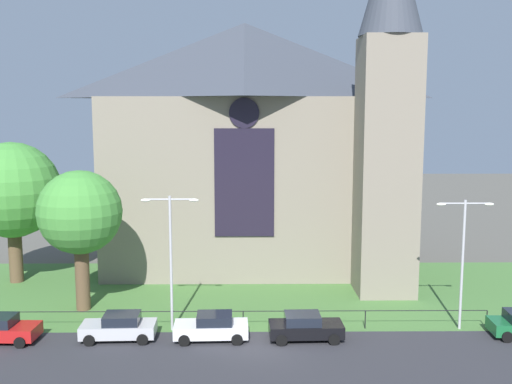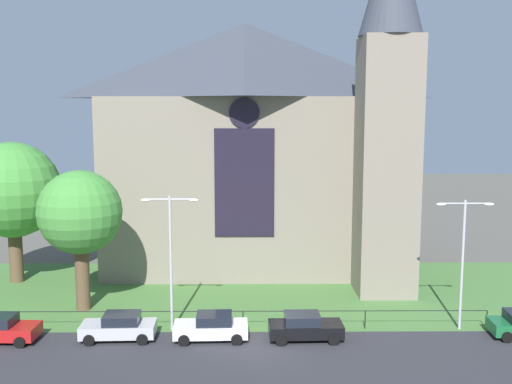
{
  "view_description": "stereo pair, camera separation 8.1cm",
  "coord_description": "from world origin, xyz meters",
  "px_view_note": "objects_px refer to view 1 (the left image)",
  "views": [
    {
      "loc": [
        -0.94,
        -31.76,
        13.01
      ],
      "look_at": [
        -0.55,
        8.0,
        7.53
      ],
      "focal_mm": 41.83,
      "sensor_mm": 36.0,
      "label": 1
    },
    {
      "loc": [
        -0.86,
        -31.76,
        13.01
      ],
      "look_at": [
        -0.55,
        8.0,
        7.53
      ],
      "focal_mm": 41.83,
      "sensor_mm": 36.0,
      "label": 2
    }
  ],
  "objects_px": {
    "parked_car_silver": "(119,327)",
    "parked_car_white": "(212,327)",
    "parked_car_red": "(0,329)",
    "streetlamp_near": "(171,245)",
    "church_building": "(254,144)",
    "parked_car_black": "(305,327)",
    "tree_left_near": "(80,214)",
    "tree_left_far": "(12,191)",
    "streetlamp_far": "(463,247)"
  },
  "relations": [
    {
      "from": "parked_car_silver",
      "to": "parked_car_white",
      "type": "relative_size",
      "value": 1.0
    },
    {
      "from": "parked_car_red",
      "to": "streetlamp_near",
      "type": "bearing_deg",
      "value": 12.47
    },
    {
      "from": "church_building",
      "to": "parked_car_black",
      "type": "height_order",
      "value": "church_building"
    },
    {
      "from": "tree_left_near",
      "to": "parked_car_silver",
      "type": "distance_m",
      "value": 8.47
    },
    {
      "from": "tree_left_far",
      "to": "parked_car_white",
      "type": "bearing_deg",
      "value": -36.91
    },
    {
      "from": "church_building",
      "to": "parked_car_silver",
      "type": "height_order",
      "value": "church_building"
    },
    {
      "from": "tree_left_near",
      "to": "parked_car_red",
      "type": "relative_size",
      "value": 2.16
    },
    {
      "from": "tree_left_near",
      "to": "parked_car_black",
      "type": "xyz_separation_m",
      "value": [
        14.12,
        -5.34,
        -5.65
      ]
    },
    {
      "from": "parked_car_red",
      "to": "parked_car_black",
      "type": "height_order",
      "value": "same"
    },
    {
      "from": "church_building",
      "to": "tree_left_far",
      "type": "height_order",
      "value": "church_building"
    },
    {
      "from": "parked_car_white",
      "to": "tree_left_near",
      "type": "bearing_deg",
      "value": -33.03
    },
    {
      "from": "church_building",
      "to": "streetlamp_far",
      "type": "bearing_deg",
      "value": -50.39
    },
    {
      "from": "tree_left_far",
      "to": "streetlamp_far",
      "type": "relative_size",
      "value": 1.37
    },
    {
      "from": "streetlamp_near",
      "to": "parked_car_red",
      "type": "bearing_deg",
      "value": -169.63
    },
    {
      "from": "parked_car_red",
      "to": "parked_car_white",
      "type": "height_order",
      "value": "same"
    },
    {
      "from": "tree_left_near",
      "to": "streetlamp_far",
      "type": "bearing_deg",
      "value": -9.12
    },
    {
      "from": "streetlamp_near",
      "to": "streetlamp_far",
      "type": "relative_size",
      "value": 1.03
    },
    {
      "from": "tree_left_near",
      "to": "parked_car_black",
      "type": "bearing_deg",
      "value": -20.74
    },
    {
      "from": "streetlamp_far",
      "to": "parked_car_black",
      "type": "distance_m",
      "value": 10.46
    },
    {
      "from": "parked_car_red",
      "to": "parked_car_silver",
      "type": "relative_size",
      "value": 1.0
    },
    {
      "from": "tree_left_far",
      "to": "parked_car_red",
      "type": "bearing_deg",
      "value": -72.94
    },
    {
      "from": "streetlamp_near",
      "to": "parked_car_silver",
      "type": "height_order",
      "value": "streetlamp_near"
    },
    {
      "from": "tree_left_near",
      "to": "parked_car_silver",
      "type": "relative_size",
      "value": 2.16
    },
    {
      "from": "tree_left_far",
      "to": "parked_car_red",
      "type": "height_order",
      "value": "tree_left_far"
    },
    {
      "from": "tree_left_far",
      "to": "parked_car_black",
      "type": "relative_size",
      "value": 2.51
    },
    {
      "from": "tree_left_near",
      "to": "tree_left_far",
      "type": "distance_m",
      "value": 9.44
    },
    {
      "from": "tree_left_far",
      "to": "parked_car_white",
      "type": "relative_size",
      "value": 2.51
    },
    {
      "from": "church_building",
      "to": "parked_car_red",
      "type": "xyz_separation_m",
      "value": [
        -14.52,
        -16.48,
        -9.53
      ]
    },
    {
      "from": "tree_left_far",
      "to": "parked_car_white",
      "type": "height_order",
      "value": "tree_left_far"
    },
    {
      "from": "tree_left_near",
      "to": "streetlamp_near",
      "type": "relative_size",
      "value": 1.14
    },
    {
      "from": "streetlamp_near",
      "to": "parked_car_black",
      "type": "bearing_deg",
      "value": -11.38
    },
    {
      "from": "parked_car_red",
      "to": "church_building",
      "type": "bearing_deg",
      "value": 50.71
    },
    {
      "from": "parked_car_white",
      "to": "parked_car_silver",
      "type": "bearing_deg",
      "value": -2.56
    },
    {
      "from": "parked_car_red",
      "to": "streetlamp_far",
      "type": "bearing_deg",
      "value": 5.83
    },
    {
      "from": "tree_left_near",
      "to": "parked_car_black",
      "type": "height_order",
      "value": "tree_left_near"
    },
    {
      "from": "tree_left_near",
      "to": "tree_left_far",
      "type": "xyz_separation_m",
      "value": [
        -6.87,
        6.45,
        0.63
      ]
    },
    {
      "from": "church_building",
      "to": "parked_car_black",
      "type": "distance_m",
      "value": 19.09
    },
    {
      "from": "church_building",
      "to": "streetlamp_far",
      "type": "height_order",
      "value": "church_building"
    },
    {
      "from": "streetlamp_near",
      "to": "streetlamp_far",
      "type": "bearing_deg",
      "value": 0.0
    },
    {
      "from": "tree_left_far",
      "to": "parked_car_black",
      "type": "height_order",
      "value": "tree_left_far"
    },
    {
      "from": "streetlamp_near",
      "to": "church_building",
      "type": "bearing_deg",
      "value": 71.23
    },
    {
      "from": "streetlamp_far",
      "to": "parked_car_red",
      "type": "bearing_deg",
      "value": -176.27
    },
    {
      "from": "church_building",
      "to": "parked_car_black",
      "type": "bearing_deg",
      "value": -80.32
    },
    {
      "from": "parked_car_white",
      "to": "streetlamp_far",
      "type": "bearing_deg",
      "value": -175.97
    },
    {
      "from": "streetlamp_far",
      "to": "parked_car_silver",
      "type": "distance_m",
      "value": 20.53
    },
    {
      "from": "streetlamp_far",
      "to": "parked_car_silver",
      "type": "relative_size",
      "value": 1.84
    },
    {
      "from": "parked_car_silver",
      "to": "parked_car_white",
      "type": "bearing_deg",
      "value": 177.37
    },
    {
      "from": "tree_left_near",
      "to": "parked_car_white",
      "type": "bearing_deg",
      "value": -31.12
    },
    {
      "from": "tree_left_near",
      "to": "streetlamp_far",
      "type": "distance_m",
      "value": 23.88
    },
    {
      "from": "church_building",
      "to": "parked_car_silver",
      "type": "distance_m",
      "value": 20.37
    }
  ]
}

